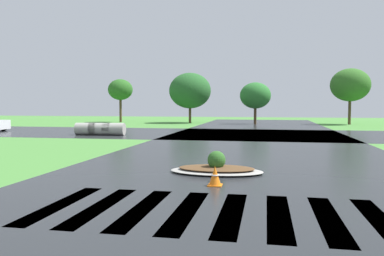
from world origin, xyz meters
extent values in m
cube|color=#232628|center=(0.00, 10.00, 0.00)|extent=(11.89, 80.00, 0.01)
cube|color=#232628|center=(0.00, 24.82, 0.00)|extent=(90.00, 10.70, 0.01)
cube|color=white|center=(-3.60, 4.85, 0.00)|extent=(0.45, 3.21, 0.01)
cube|color=white|center=(-2.70, 4.85, 0.00)|extent=(0.45, 3.21, 0.01)
cube|color=white|center=(-1.80, 4.85, 0.00)|extent=(0.45, 3.21, 0.01)
cube|color=white|center=(-0.90, 4.85, 0.00)|extent=(0.45, 3.21, 0.01)
cube|color=white|center=(0.00, 4.85, 0.00)|extent=(0.45, 3.21, 0.01)
cube|color=white|center=(0.90, 4.85, 0.00)|extent=(0.45, 3.21, 0.01)
cube|color=white|center=(1.80, 4.85, 0.00)|extent=(0.45, 3.21, 0.01)
cube|color=white|center=(2.70, 4.85, 0.00)|extent=(0.45, 3.21, 0.01)
ellipsoid|color=#9E9B93|center=(-0.84, 9.21, 0.06)|extent=(2.86, 1.62, 0.12)
ellipsoid|color=brown|center=(-0.84, 9.21, 0.15)|extent=(2.34, 1.33, 0.10)
sphere|color=#2D6023|center=(-0.84, 9.21, 0.40)|extent=(0.56, 0.56, 0.56)
cylinder|color=black|center=(-19.71, 24.75, 0.32)|extent=(0.66, 0.27, 0.64)
cylinder|color=#9E9B93|center=(-11.35, 22.05, 0.42)|extent=(1.50, 0.93, 0.84)
cylinder|color=#9E9B93|center=(-10.39, 22.11, 0.42)|extent=(1.50, 0.93, 0.84)
cylinder|color=#9E9B93|center=(-9.44, 22.18, 0.42)|extent=(1.50, 0.93, 0.84)
cone|color=orange|center=(-0.64, 7.31, 0.26)|extent=(0.33, 0.33, 0.51)
torus|color=white|center=(-0.64, 7.31, 0.28)|extent=(0.21, 0.21, 0.04)
cube|color=orange|center=(-0.64, 7.31, 0.01)|extent=(0.36, 0.36, 0.03)
cylinder|color=#4C3823|center=(-15.86, 40.07, 1.38)|extent=(0.28, 0.28, 2.76)
ellipsoid|color=#2A6120|center=(-15.86, 40.07, 3.74)|extent=(2.81, 2.81, 2.39)
cylinder|color=#4C3823|center=(-7.68, 39.90, 0.98)|extent=(0.28, 0.28, 1.95)
ellipsoid|color=#265D27|center=(-7.68, 39.90, 3.57)|extent=(4.61, 4.61, 3.92)
cylinder|color=#4C3823|center=(-0.51, 38.66, 0.93)|extent=(0.28, 0.28, 1.86)
ellipsoid|color=#2B6E2D|center=(-0.51, 38.66, 2.98)|extent=(3.20, 3.20, 2.72)
cylinder|color=#4C3823|center=(9.00, 39.67, 1.33)|extent=(0.28, 0.28, 2.66)
ellipsoid|color=#326723|center=(9.00, 39.67, 4.04)|extent=(3.95, 3.95, 3.35)
camera|label=1|loc=(0.65, -2.64, 2.12)|focal=36.61mm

